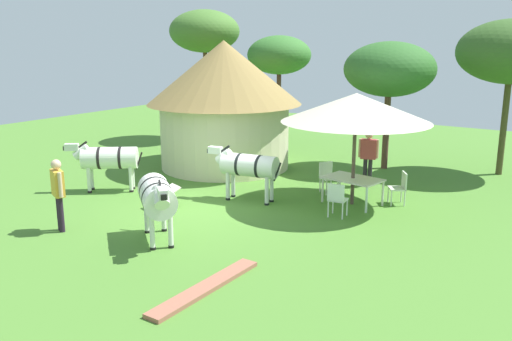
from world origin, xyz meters
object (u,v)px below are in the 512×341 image
Objects in this scene: patio_chair_east_end at (400,186)px; acacia_tree_left_background at (512,52)px; zebra_nearest_camera at (157,197)px; acacia_tree_right_background at (390,70)px; patio_chair_near_hut at (337,198)px; acacia_tree_behind_hut at (279,56)px; acacia_tree_far_lawn at (205,32)px; patio_chair_near_lawn at (327,175)px; striped_lounge_chair at (163,199)px; thatched_hut at (224,99)px; standing_watcher at (58,188)px; shade_umbrella at (356,108)px; zebra_toward_hut at (248,166)px; patio_dining_table at (353,181)px; guest_beside_umbrella at (368,153)px; zebra_by_umbrella at (108,158)px.

patio_chair_east_end is 6.45m from acacia_tree_left_background.
zebra_nearest_camera is 10.02m from acacia_tree_right_background.
zebra_nearest_camera reaches higher than patio_chair_near_hut.
acacia_tree_behind_hut is at bearing -122.62° from zebra_nearest_camera.
acacia_tree_far_lawn is at bearing -106.89° from zebra_nearest_camera.
patio_chair_near_lawn is at bearing -94.77° from acacia_tree_right_background.
striped_lounge_chair is 0.54× the size of zebra_nearest_camera.
zebra_nearest_camera is 12.10m from acacia_tree_behind_hut.
patio_chair_near_lawn is 4.88m from striped_lounge_chair.
thatched_hut is 3.08× the size of standing_watcher.
zebra_toward_hut is (-2.59, -1.31, -1.66)m from shade_umbrella.
standing_watcher is 2.87m from striped_lounge_chair.
patio_dining_table is at bearing 63.43° from shade_umbrella.
zebra_nearest_camera is at bearing -100.28° from acacia_tree_right_background.
guest_beside_umbrella is 3.51m from acacia_tree_right_background.
thatched_hut is 1.05× the size of acacia_tree_left_background.
acacia_tree_right_background is at bearing 99.59° from patio_dining_table.
patio_chair_east_end is at bearing 58.39° from patio_chair_near_hut.
standing_watcher is at bearing 104.59° from patio_chair_east_end.
acacia_tree_left_background reaches higher than patio_dining_table.
standing_watcher is 0.90× the size of zebra_by_umbrella.
patio_chair_east_end is at bearing -103.09° from zebra_by_umbrella.
zebra_nearest_camera is at bearing -65.32° from thatched_hut.
patio_chair_east_end is at bearing 122.54° from patio_chair_near_lawn.
acacia_tree_right_background is (4.81, 2.88, 1.03)m from thatched_hut.
patio_chair_near_hut is 4.58m from zebra_nearest_camera.
shade_umbrella is 0.87× the size of acacia_tree_behind_hut.
acacia_tree_far_lawn is at bearing -17.70° from zebra_by_umbrella.
standing_watcher reaches higher than patio_chair_east_end.
acacia_tree_behind_hut reaches higher than patio_chair_near_hut.
patio_chair_east_end is 9.63m from acacia_tree_behind_hut.
acacia_tree_left_background reaches higher than patio_chair_near_lawn.
patio_chair_near_lawn is (-2.19, -0.01, 0.00)m from patio_chair_east_end.
standing_watcher is (-3.80, -6.48, 0.52)m from patio_chair_near_lawn.
zebra_by_umbrella reaches higher than patio_chair_near_lawn.
thatched_hut reaches higher than zebra_nearest_camera.
patio_chair_near_hut is 6.76m from standing_watcher.
patio_chair_near_lawn is 2.34m from patio_chair_near_hut.
patio_dining_table is 9.25m from acacia_tree_behind_hut.
acacia_tree_far_lawn is at bearing 136.62° from standing_watcher.
acacia_tree_left_background reaches higher than thatched_hut.
striped_lounge_chair is at bearing 93.77° from patio_chair_east_end.
zebra_nearest_camera is at bearing -116.67° from shade_umbrella.
striped_lounge_chair is at bearing -113.35° from acacia_tree_right_background.
acacia_tree_behind_hut is 0.81× the size of acacia_tree_far_lawn.
shade_umbrella is 0.92× the size of acacia_tree_right_background.
zebra_toward_hut is at bearing -107.10° from acacia_tree_right_background.
zebra_nearest_camera is (-2.51, -5.00, -1.64)m from shade_umbrella.
zebra_by_umbrella is (-6.62, -2.73, 0.32)m from patio_dining_table.
acacia_tree_behind_hut is (-5.00, 5.53, 3.24)m from patio_chair_near_lawn.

